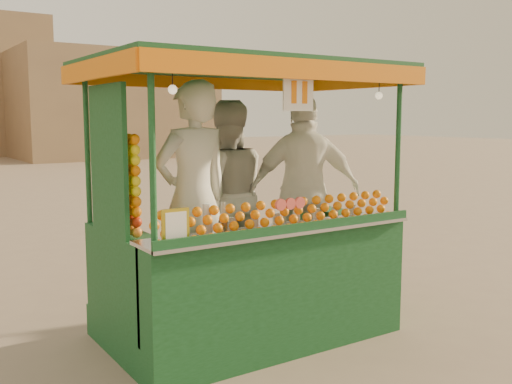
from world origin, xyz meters
TOP-DOWN VIEW (x-y plane):
  - ground at (0.00, 0.00)m, footprint 90.00×90.00m
  - building_right at (7.00, 24.00)m, footprint 9.00×6.00m
  - juice_cart at (-0.40, 0.06)m, footprint 2.59×1.68m
  - vendor_left at (-0.81, 0.23)m, footprint 0.74×0.52m
  - vendor_middle at (-0.20, 0.73)m, footprint 1.03×0.90m
  - vendor_right at (0.42, 0.30)m, footprint 1.17×0.86m

SIDE VIEW (x-z plane):
  - ground at x=0.00m, z-range 0.00..0.00m
  - juice_cart at x=-0.40m, z-range -0.41..1.94m
  - vendor_middle at x=-0.20m, z-range 0.27..2.06m
  - vendor_right at x=0.42m, z-range 0.27..2.12m
  - vendor_left at x=-0.81m, z-range 0.27..2.20m
  - building_right at x=7.00m, z-range 0.00..5.00m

